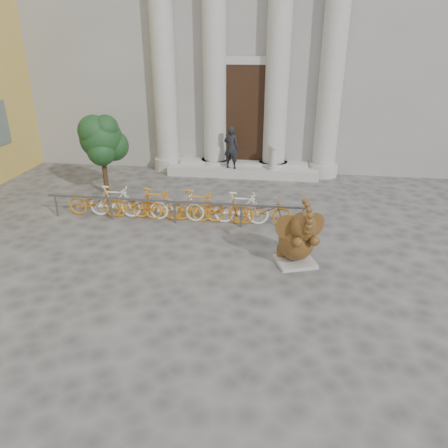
# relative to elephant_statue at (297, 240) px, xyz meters

# --- Properties ---
(ground) EXTENTS (80.00, 80.00, 0.00)m
(ground) POSITION_rel_elephant_statue_xyz_m (-2.08, -2.15, -0.67)
(ground) COLOR #474442
(ground) RESTS_ON ground
(classical_building) EXTENTS (22.00, 10.70, 12.00)m
(classical_building) POSITION_rel_elephant_statue_xyz_m (-2.08, 12.78, 5.31)
(classical_building) COLOR gray
(classical_building) RESTS_ON ground
(entrance_steps) EXTENTS (6.00, 1.20, 0.36)m
(entrance_steps) POSITION_rel_elephant_statue_xyz_m (-2.08, 7.25, -0.49)
(entrance_steps) COLOR #A8A59E
(entrance_steps) RESTS_ON ground
(elephant_statue) EXTENTS (1.23, 1.46, 1.85)m
(elephant_statue) POSITION_rel_elephant_statue_xyz_m (0.00, 0.00, 0.00)
(elephant_statue) COLOR #A8A59E
(elephant_statue) RESTS_ON ground
(bike_rack) EXTENTS (8.00, 0.53, 1.00)m
(bike_rack) POSITION_rel_elephant_statue_xyz_m (-3.60, 2.31, -0.17)
(bike_rack) COLOR slate
(bike_rack) RESTS_ON ground
(tree) EXTENTS (1.63, 1.49, 2.83)m
(tree) POSITION_rel_elephant_statue_xyz_m (-6.62, 4.23, 1.30)
(tree) COLOR #332114
(tree) RESTS_ON ground
(pedestrian) EXTENTS (0.67, 0.51, 1.66)m
(pedestrian) POSITION_rel_elephant_statue_xyz_m (-2.52, 6.92, 0.52)
(pedestrian) COLOR black
(pedestrian) RESTS_ON entrance_steps
(balustrade_post) EXTENTS (0.39, 0.39, 0.96)m
(balustrade_post) POSITION_rel_elephant_statue_xyz_m (-0.85, 6.95, 0.13)
(balustrade_post) COLOR #A8A59E
(balustrade_post) RESTS_ON entrance_steps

